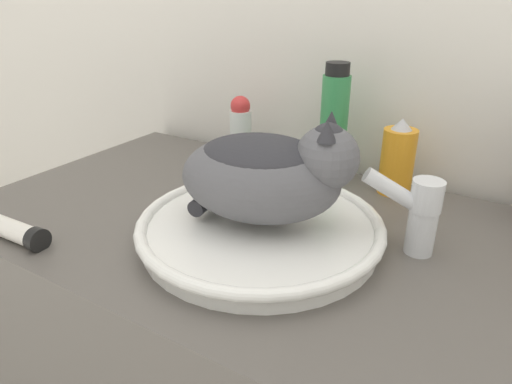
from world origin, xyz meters
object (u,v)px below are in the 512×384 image
at_px(cat, 268,172).
at_px(spray_bottle_trigger, 397,160).
at_px(faucet, 418,212).
at_px(cream_tube, 10,229).
at_px(deodorant_stick, 241,128).
at_px(shampoo_bottle_tall, 334,125).

height_order(cat, spray_bottle_trigger, cat).
distance_m(faucet, cream_tube, 0.65).
height_order(cat, deodorant_stick, cat).
distance_m(shampoo_bottle_tall, cream_tube, 0.63).
relative_size(shampoo_bottle_tall, cream_tube, 1.53).
height_order(faucet, spray_bottle_trigger, spray_bottle_trigger).
relative_size(spray_bottle_trigger, shampoo_bottle_tall, 0.62).
bearing_deg(deodorant_stick, shampoo_bottle_tall, -0.00).
bearing_deg(deodorant_stick, faucet, -24.60).
bearing_deg(shampoo_bottle_tall, spray_bottle_trigger, 0.00).
distance_m(faucet, deodorant_stick, 0.50).
distance_m(cat, cream_tube, 0.43).
height_order(cat, faucet, cat).
bearing_deg(cream_tube, cat, 30.86).
xyz_separation_m(cat, spray_bottle_trigger, (0.12, 0.30, -0.05)).
distance_m(faucet, spray_bottle_trigger, 0.23).
bearing_deg(faucet, spray_bottle_trigger, -89.61).
bearing_deg(cat, cream_tube, -166.33).
xyz_separation_m(cat, cream_tube, (-0.36, -0.22, -0.10)).
relative_size(deodorant_stick, cream_tube, 0.95).
height_order(spray_bottle_trigger, shampoo_bottle_tall, shampoo_bottle_tall).
relative_size(cat, faucet, 2.11).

